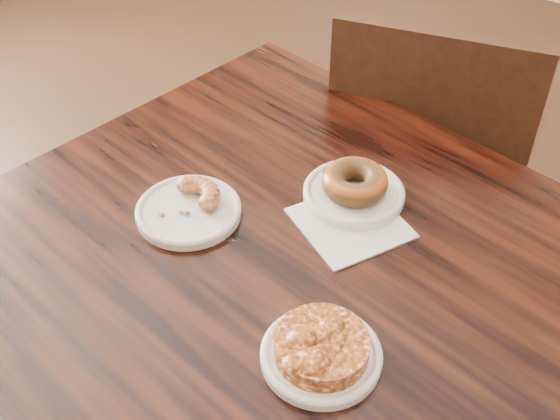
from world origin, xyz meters
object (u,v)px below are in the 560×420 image
Objects in this scene: chair_far at (427,172)px; glazed_donut at (355,181)px; cafe_table at (271,405)px; apple_fritter at (322,343)px; cruller_fragment at (187,202)px.

chair_far is 0.60m from glazed_donut.
glazed_donut is (0.08, -0.49, 0.33)m from chair_far.
apple_fritter is (0.16, -0.10, 0.41)m from cafe_table.
apple_fritter is at bearing -23.96° from cafe_table.
chair_far is at bearing 81.32° from cruller_fragment.
cafe_table is 1.03× the size of chair_far.
glazed_donut is 1.04× the size of cruller_fragment.
chair_far reaches higher than cafe_table.
cafe_table is at bearing 78.11° from chair_far.
cafe_table is at bearing -1.79° from cruller_fragment.
glazed_donut is at bearing 82.55° from chair_far.
chair_far is at bearing 102.17° from cafe_table.
chair_far is at bearing 99.48° from glazed_donut.
apple_fritter is at bearing -17.34° from cruller_fragment.
cafe_table is at bearing -96.25° from glazed_donut.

